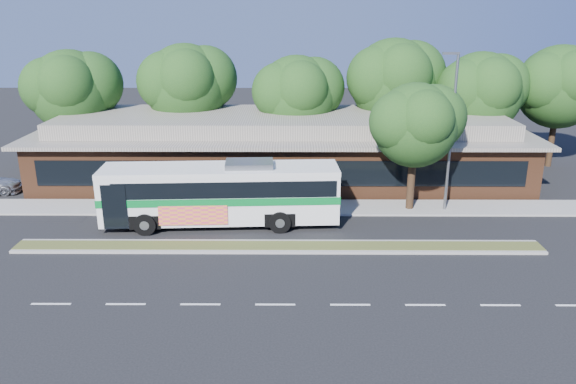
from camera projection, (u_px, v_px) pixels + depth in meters
ground at (278, 253)px, 27.18m from camera, size 120.00×120.00×0.00m
median_strip at (278, 247)px, 27.73m from camera, size 26.00×1.10×0.15m
sidewalk at (280, 207)px, 33.25m from camera, size 44.00×2.60×0.12m
parking_lot at (7, 189)px, 36.78m from camera, size 14.00×12.00×0.01m
plaza_building at (282, 147)px, 38.87m from camera, size 33.20×11.20×4.45m
lamp_post at (451, 129)px, 31.32m from camera, size 0.93×0.18×9.07m
tree_bg_a at (77, 89)px, 39.83m from camera, size 6.47×5.80×8.63m
tree_bg_b at (192, 83)px, 40.66m from camera, size 6.69×6.00×9.00m
tree_bg_c at (302, 93)px, 39.83m from camera, size 6.24×5.60×8.26m
tree_bg_d at (399, 79)px, 40.50m from camera, size 6.91×6.20×9.37m
tree_bg_e at (486, 91)px, 39.72m from camera, size 6.47×5.80×8.50m
tree_bg_f at (565, 85)px, 40.54m from camera, size 6.69×6.00×8.92m
transit_bus at (222, 190)px, 30.20m from camera, size 12.81×3.44×3.56m
sidewalk_tree at (421, 123)px, 31.54m from camera, size 5.32×4.77×7.44m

